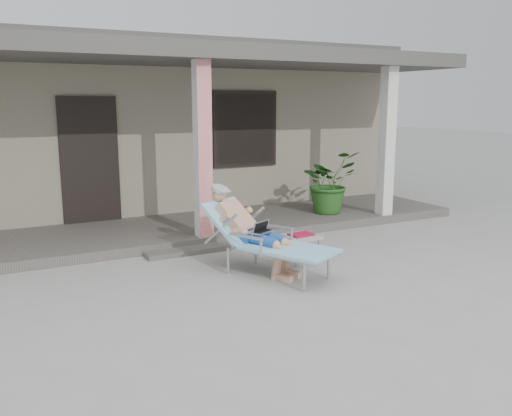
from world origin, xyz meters
TOP-DOWN VIEW (x-y plane):
  - ground at (0.00, 0.00)m, footprint 60.00×60.00m
  - house at (0.00, 6.50)m, footprint 10.40×5.40m
  - porch_deck at (0.00, 3.00)m, footprint 10.00×2.00m
  - porch_overhang at (0.00, 2.95)m, footprint 10.00×2.30m
  - porch_step at (0.00, 1.85)m, footprint 2.00×0.30m
  - lounger at (0.13, 0.61)m, footprint 1.37×1.85m
  - side_table at (0.85, 0.74)m, footprint 0.49×0.49m
  - potted_palm at (2.71, 2.76)m, footprint 1.14×1.03m

SIDE VIEW (x-z plane):
  - ground at x=0.00m, z-range 0.00..0.00m
  - porch_step at x=0.00m, z-range 0.00..0.07m
  - porch_deck at x=0.00m, z-range 0.00..0.15m
  - side_table at x=0.85m, z-range 0.14..0.54m
  - potted_palm at x=2.71m, z-range 0.15..1.29m
  - lounger at x=0.13m, z-range 0.14..1.31m
  - house at x=0.00m, z-range 0.02..3.32m
  - porch_overhang at x=0.00m, z-range 1.36..4.21m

